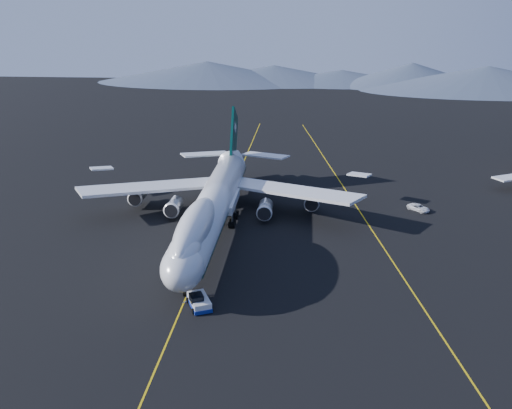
{
  "coord_description": "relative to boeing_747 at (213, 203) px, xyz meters",
  "views": [
    {
      "loc": [
        17.35,
        -102.58,
        41.56
      ],
      "look_at": [
        8.29,
        -0.44,
        6.0
      ],
      "focal_mm": 40.0,
      "sensor_mm": 36.0,
      "label": 1
    }
  ],
  "objects": [
    {
      "name": "pushback_tug",
      "position": [
        2.52,
        -29.53,
        -5.09
      ],
      "size": [
        4.6,
        5.89,
        2.29
      ],
      "rotation": [
        0.0,
        0.0,
        0.43
      ],
      "color": "silver",
      "rests_on": "ground"
    },
    {
      "name": "boeing_747",
      "position": [
        0.0,
        0.0,
        0.0
      ],
      "size": [
        59.62,
        72.43,
        19.37
      ],
      "color": "silver",
      "rests_on": "ground"
    },
    {
      "name": "service_van",
      "position": [
        42.07,
        15.74,
        -5.12
      ],
      "size": [
        5.07,
        5.21,
        1.38
      ],
      "primitive_type": "imported",
      "rotation": [
        0.0,
        0.0,
        0.75
      ],
      "color": "white",
      "rests_on": "ground"
    },
    {
      "name": "taxiway_line_side",
      "position": [
        30.0,
        9.97,
        -5.8
      ],
      "size": [
        28.08,
        198.09,
        0.01
      ],
      "primitive_type": "cube",
      "rotation": [
        0.0,
        0.0,
        0.14
      ],
      "color": "gold",
      "rests_on": "ground"
    },
    {
      "name": "taxiway_line_main",
      "position": [
        -0.0,
        -0.03,
        -5.8
      ],
      "size": [
        0.25,
        220.0,
        0.01
      ],
      "primitive_type": "cube",
      "color": "gold",
      "rests_on": "ground"
    },
    {
      "name": "ground",
      "position": [
        -0.0,
        -0.03,
        -5.81
      ],
      "size": [
        500.0,
        500.0,
        0.0
      ],
      "primitive_type": "plane",
      "color": "black",
      "rests_on": "ground"
    }
  ]
}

